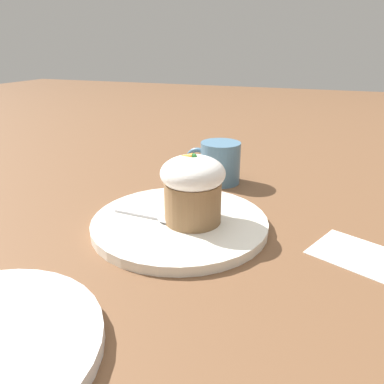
# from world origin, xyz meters

# --- Properties ---
(ground_plane) EXTENTS (4.00, 4.00, 0.00)m
(ground_plane) POSITION_xyz_m (0.00, 0.00, 0.00)
(ground_plane) COLOR brown
(dessert_plate) EXTENTS (0.27, 0.27, 0.01)m
(dessert_plate) POSITION_xyz_m (0.00, 0.00, 0.01)
(dessert_plate) COLOR white
(dessert_plate) RESTS_ON ground_plane
(carrot_cake) EXTENTS (0.09, 0.09, 0.11)m
(carrot_cake) POSITION_xyz_m (-0.02, 0.00, 0.07)
(carrot_cake) COLOR olive
(carrot_cake) RESTS_ON dessert_plate
(spoon) EXTENTS (0.11, 0.03, 0.01)m
(spoon) POSITION_xyz_m (0.03, 0.01, 0.02)
(spoon) COLOR #B7B7BC
(spoon) RESTS_ON dessert_plate
(coffee_cup) EXTENTS (0.11, 0.08, 0.08)m
(coffee_cup) POSITION_xyz_m (0.01, -0.21, 0.04)
(coffee_cup) COLOR teal
(coffee_cup) RESTS_ON ground_plane
(paper_napkin) EXTENTS (0.13, 0.13, 0.00)m
(paper_napkin) POSITION_xyz_m (-0.25, -0.01, 0.00)
(paper_napkin) COLOR white
(paper_napkin) RESTS_ON ground_plane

